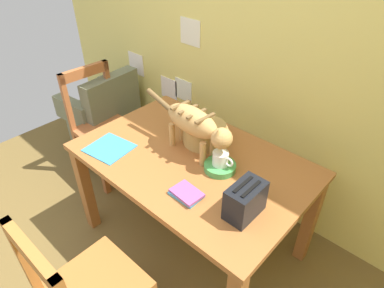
# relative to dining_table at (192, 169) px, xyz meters

# --- Properties ---
(wall_rear) EXTENTS (4.24, 0.11, 2.50)m
(wall_rear) POSITION_rel_dining_table_xyz_m (-0.09, 0.70, 0.60)
(wall_rear) COLOR #EAD86E
(wall_rear) RESTS_ON ground_plane
(dining_table) EXTENTS (1.36, 0.89, 0.73)m
(dining_table) POSITION_rel_dining_table_xyz_m (0.00, 0.00, 0.00)
(dining_table) COLOR #A26130
(dining_table) RESTS_ON ground_plane
(cat) EXTENTS (0.69, 0.18, 0.30)m
(cat) POSITION_rel_dining_table_xyz_m (-0.01, 0.04, 0.30)
(cat) COLOR tan
(cat) RESTS_ON dining_table
(saucer_bowl) EXTENTS (0.18, 0.18, 0.04)m
(saucer_bowl) POSITION_rel_dining_table_xyz_m (0.19, 0.03, 0.11)
(saucer_bowl) COLOR #439C4E
(saucer_bowl) RESTS_ON dining_table
(coffee_mug) EXTENTS (0.13, 0.09, 0.08)m
(coffee_mug) POSITION_rel_dining_table_xyz_m (0.19, 0.03, 0.16)
(coffee_mug) COLOR white
(coffee_mug) RESTS_ON saucer_bowl
(magazine) EXTENTS (0.28, 0.27, 0.01)m
(magazine) POSITION_rel_dining_table_xyz_m (-0.43, -0.27, 0.09)
(magazine) COLOR #398FCA
(magazine) RESTS_ON dining_table
(book_stack) EXTENTS (0.16, 0.12, 0.03)m
(book_stack) POSITION_rel_dining_table_xyz_m (0.19, -0.25, 0.10)
(book_stack) COLOR #3F8EC5
(book_stack) RESTS_ON dining_table
(wicker_basket) EXTENTS (0.27, 0.27, 0.11)m
(wicker_basket) POSITION_rel_dining_table_xyz_m (-0.06, 0.18, 0.15)
(wicker_basket) COLOR tan
(wicker_basket) RESTS_ON dining_table
(toaster) EXTENTS (0.12, 0.20, 0.18)m
(toaster) POSITION_rel_dining_table_xyz_m (0.47, -0.15, 0.17)
(toaster) COLOR black
(toaster) RESTS_ON dining_table
(wooden_chair_near) EXTENTS (0.44, 0.44, 0.93)m
(wooden_chair_near) POSITION_rel_dining_table_xyz_m (-1.06, 0.07, -0.20)
(wooden_chair_near) COLOR #A95F34
(wooden_chair_near) RESTS_ON ground_plane
(wicker_armchair) EXTENTS (0.62, 0.63, 0.78)m
(wicker_armchair) POSITION_rel_dining_table_xyz_m (-1.42, 0.27, -0.37)
(wicker_armchair) COLOR slate
(wicker_armchair) RESTS_ON ground_plane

